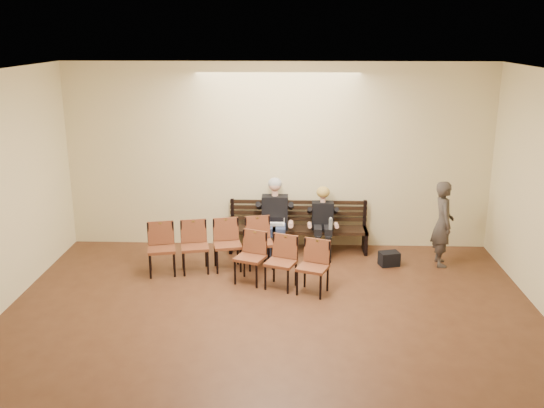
# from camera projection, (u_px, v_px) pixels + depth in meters

# --- Properties ---
(ground) EXTENTS (10.00, 10.00, 0.00)m
(ground) POSITION_uv_depth(u_px,v_px,m) (265.00, 390.00, 7.07)
(ground) COLOR #57321E
(ground) RESTS_ON ground
(room_walls) EXTENTS (8.02, 10.01, 3.51)m
(room_walls) POSITION_uv_depth(u_px,v_px,m) (267.00, 163.00, 7.12)
(room_walls) COLOR beige
(room_walls) RESTS_ON ground
(bench) EXTENTS (2.60, 0.90, 0.45)m
(bench) POSITION_uv_depth(u_px,v_px,m) (298.00, 239.00, 11.45)
(bench) COLOR black
(bench) RESTS_ON ground
(seated_man) EXTENTS (0.60, 0.83, 1.44)m
(seated_man) POSITION_uv_depth(u_px,v_px,m) (275.00, 216.00, 11.22)
(seated_man) COLOR black
(seated_man) RESTS_ON ground
(seated_woman) EXTENTS (0.49, 0.68, 1.14)m
(seated_woman) POSITION_uv_depth(u_px,v_px,m) (323.00, 224.00, 11.23)
(seated_woman) COLOR black
(seated_woman) RESTS_ON ground
(laptop) EXTENTS (0.33, 0.28, 0.23)m
(laptop) POSITION_uv_depth(u_px,v_px,m) (276.00, 227.00, 11.10)
(laptop) COLOR silver
(laptop) RESTS_ON bench
(water_bottle) EXTENTS (0.09, 0.09, 0.23)m
(water_bottle) POSITION_uv_depth(u_px,v_px,m) (330.00, 230.00, 10.94)
(water_bottle) COLOR silver
(water_bottle) RESTS_ON bench
(bag) EXTENTS (0.39, 0.31, 0.25)m
(bag) POSITION_uv_depth(u_px,v_px,m) (389.00, 259.00, 10.77)
(bag) COLOR black
(bag) RESTS_ON ground
(passerby) EXTENTS (0.43, 0.65, 1.76)m
(passerby) POSITION_uv_depth(u_px,v_px,m) (443.00, 217.00, 10.60)
(passerby) COLOR #3C3631
(passerby) RESTS_ON ground
(chair_row_front) EXTENTS (1.61, 0.99, 0.86)m
(chair_row_front) POSITION_uv_depth(u_px,v_px,m) (281.00, 263.00, 9.76)
(chair_row_front) COLOR brown
(chair_row_front) RESTS_ON ground
(chair_row_back) EXTENTS (2.21, 0.96, 0.89)m
(chair_row_back) POSITION_uv_depth(u_px,v_px,m) (211.00, 246.00, 10.46)
(chair_row_back) COLOR brown
(chair_row_back) RESTS_ON ground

